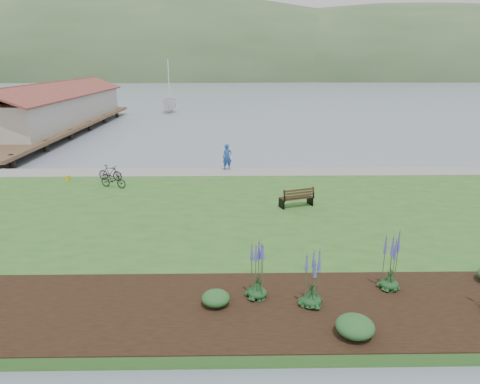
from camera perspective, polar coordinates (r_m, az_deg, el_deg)
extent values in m
plane|color=slate|center=(22.57, -0.72, -2.70)|extent=(600.00, 600.00, 0.00)
cube|color=#2C5F21|center=(20.63, -0.70, -4.07)|extent=(34.00, 20.00, 0.40)
cube|color=gray|center=(29.05, -0.78, 2.69)|extent=(34.00, 2.20, 0.03)
cube|color=black|center=(13.87, 12.39, -14.76)|extent=(24.00, 4.40, 0.04)
cube|color=#4C3826|center=(51.72, -23.86, 8.12)|extent=(8.00, 36.00, 0.30)
cube|color=#B2ADA3|center=(53.36, -23.26, 10.22)|extent=(6.40, 28.00, 3.00)
cube|color=black|center=(22.30, 7.50, -0.72)|extent=(1.80, 1.13, 0.05)
cube|color=black|center=(21.93, 7.92, -0.17)|extent=(1.66, 0.72, 0.53)
cube|color=black|center=(22.01, 5.56, -1.56)|extent=(0.25, 0.57, 0.47)
cube|color=black|center=(22.76, 9.33, -1.08)|extent=(0.25, 0.57, 0.47)
imported|color=#214799|center=(29.40, -1.71, 4.94)|extent=(0.88, 0.70, 2.11)
imported|color=black|center=(26.53, -16.53, 1.52)|extent=(1.14, 1.79, 0.89)
imported|color=black|center=(28.12, -16.92, 2.46)|extent=(0.96, 1.71, 0.99)
imported|color=silver|center=(68.13, -9.28, 10.45)|extent=(10.02, 10.18, 25.08)
cube|color=gold|center=(29.04, -21.99, 1.74)|extent=(0.22, 0.32, 0.34)
ellipsoid|color=#14381B|center=(13.73, 9.47, -14.08)|extent=(0.62, 0.62, 0.31)
cone|color=#434299|center=(13.25, 9.68, -10.38)|extent=(0.36, 0.36, 1.69)
ellipsoid|color=#14381B|center=(15.25, 19.25, -11.51)|extent=(0.62, 0.62, 0.31)
cone|color=#434299|center=(14.76, 19.68, -7.61)|extent=(0.40, 0.40, 1.97)
ellipsoid|color=#14381B|center=(13.96, 2.33, -13.28)|extent=(0.62, 0.62, 0.31)
cone|color=#434299|center=(13.41, 2.39, -8.98)|extent=(0.40, 0.40, 2.03)
ellipsoid|color=#1E4C21|center=(13.57, -3.25, -13.95)|extent=(0.88, 0.88, 0.44)
ellipsoid|color=#1E4C21|center=(12.63, 15.08, -16.91)|extent=(1.07, 1.07, 0.54)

